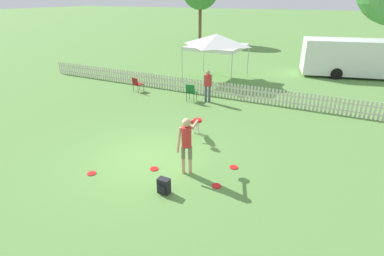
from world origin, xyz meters
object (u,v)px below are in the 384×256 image
(frisbee_midfield, at_px, (216,186))
(canopy_tent_main, at_px, (217,41))
(folding_chair_center, at_px, (137,83))
(equipment_trailer, at_px, (347,57))
(leaping_dog, at_px, (195,123))
(spectator_standing, at_px, (208,83))
(frisbee_near_handler, at_px, (154,169))
(handler_person, at_px, (187,139))
(folding_chair_blue_left, at_px, (191,91))
(frisbee_near_dog, at_px, (234,167))
(backpack_on_grass, at_px, (164,186))
(frisbee_far_scatter, at_px, (92,173))

(frisbee_midfield, bearing_deg, canopy_tent_main, 112.53)
(folding_chair_center, bearing_deg, equipment_trailer, -122.41)
(frisbee_midfield, bearing_deg, folding_chair_center, 138.91)
(leaping_dog, relative_size, spectator_standing, 0.73)
(leaping_dog, distance_m, frisbee_midfield, 3.22)
(frisbee_near_handler, bearing_deg, equipment_trailer, 73.00)
(handler_person, distance_m, folding_chair_blue_left, 6.53)
(folding_chair_blue_left, bearing_deg, frisbee_near_dog, 122.98)
(frisbee_midfield, height_order, canopy_tent_main, canopy_tent_main)
(leaping_dog, height_order, frisbee_near_dog, leaping_dog)
(frisbee_near_dog, height_order, backpack_on_grass, backpack_on_grass)
(frisbee_far_scatter, distance_m, folding_chair_blue_left, 7.22)
(leaping_dog, distance_m, folding_chair_center, 6.49)
(folding_chair_center, xyz_separation_m, spectator_standing, (4.08, 0.16, 0.47))
(frisbee_far_scatter, bearing_deg, spectator_standing, 86.97)
(frisbee_midfield, xyz_separation_m, folding_chair_center, (-7.20, 6.28, 0.46))
(frisbee_near_dog, distance_m, spectator_standing, 6.27)
(leaping_dog, height_order, equipment_trailer, equipment_trailer)
(frisbee_near_handler, height_order, frisbee_far_scatter, same)
(frisbee_near_handler, distance_m, canopy_tent_main, 11.02)
(handler_person, xyz_separation_m, frisbee_near_dog, (1.14, 0.85, -1.08))
(folding_chair_center, bearing_deg, backpack_on_grass, 145.39)
(frisbee_near_dog, relative_size, frisbee_far_scatter, 1.00)
(handler_person, height_order, frisbee_near_dog, handler_person)
(frisbee_near_handler, bearing_deg, handler_person, 17.40)
(leaping_dog, bearing_deg, frisbee_far_scatter, 45.40)
(backpack_on_grass, distance_m, equipment_trailer, 16.66)
(frisbee_midfield, bearing_deg, folding_chair_blue_left, 122.24)
(spectator_standing, bearing_deg, frisbee_far_scatter, 69.00)
(handler_person, xyz_separation_m, frisbee_midfield, (1.05, -0.29, -1.08))
(frisbee_midfield, height_order, equipment_trailer, equipment_trailer)
(frisbee_near_dog, distance_m, frisbee_far_scatter, 4.22)
(frisbee_near_dog, distance_m, equipment_trailer, 14.45)
(canopy_tent_main, height_order, equipment_trailer, canopy_tent_main)
(handler_person, bearing_deg, spectator_standing, 88.29)
(frisbee_near_handler, relative_size, backpack_on_grass, 0.59)
(backpack_on_grass, relative_size, equipment_trailer, 0.07)
(frisbee_near_dog, xyz_separation_m, folding_chair_center, (-7.30, 5.14, 0.46))
(leaping_dog, height_order, canopy_tent_main, canopy_tent_main)
(frisbee_far_scatter, xyz_separation_m, equipment_trailer, (6.19, 16.35, 1.19))
(frisbee_near_handler, bearing_deg, folding_chair_blue_left, 106.83)
(leaping_dog, bearing_deg, backpack_on_grass, 82.15)
(frisbee_midfield, xyz_separation_m, canopy_tent_main, (-4.36, 10.50, 2.31))
(leaping_dog, xyz_separation_m, folding_chair_center, (-5.30, 3.74, -0.09))
(frisbee_near_dog, relative_size, backpack_on_grass, 0.59)
(frisbee_midfield, distance_m, frisbee_far_scatter, 3.67)
(handler_person, height_order, frisbee_midfield, handler_person)
(frisbee_near_handler, height_order, canopy_tent_main, canopy_tent_main)
(canopy_tent_main, height_order, spectator_standing, canopy_tent_main)
(leaping_dog, xyz_separation_m, frisbee_midfield, (1.89, -2.54, -0.55))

